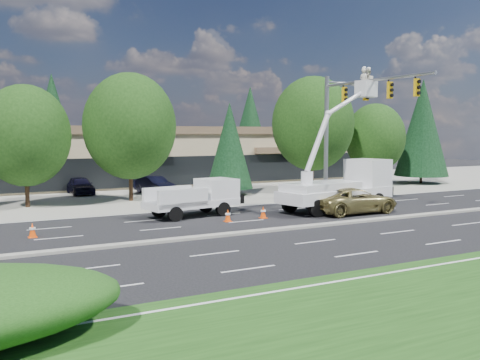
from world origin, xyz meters
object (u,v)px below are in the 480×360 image
signal_mast (346,116)px  minivan (354,201)px  bucket_truck (345,178)px  utility_pickup (198,201)px

signal_mast → minivan: (-2.82, -4.30, -5.28)m
bucket_truck → minivan: bucket_truck is taller
signal_mast → bucket_truck: size_ratio=1.11×
bucket_truck → signal_mast: bearing=41.1°
signal_mast → utility_pickup: 12.74m
minivan → bucket_truck: bearing=-20.5°
utility_pickup → minivan: bearing=-30.8°
signal_mast → utility_pickup: (-11.62, -0.78, -5.18)m
bucket_truck → minivan: (-0.62, -1.60, -1.21)m
signal_mast → minivan: bearing=-123.2°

